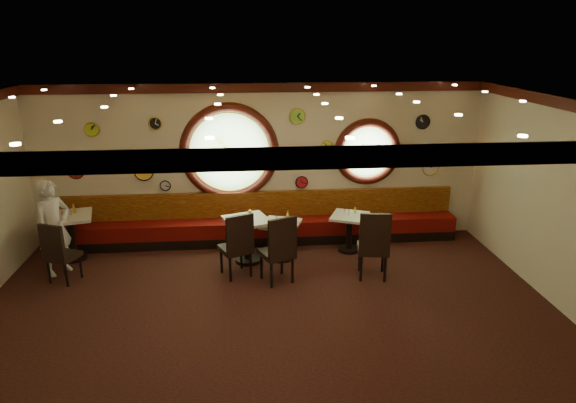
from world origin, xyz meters
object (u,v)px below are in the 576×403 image
at_px(condiment_d_salt, 345,212).
at_px(condiment_c_pepper, 280,221).
at_px(chair_a, 58,249).
at_px(condiment_b_bottle, 250,214).
at_px(condiment_d_pepper, 349,213).
at_px(condiment_a_bottle, 74,208).
at_px(waiter, 54,228).
at_px(chair_b, 238,241).
at_px(condiment_d_bottle, 355,210).
at_px(chair_d, 374,241).
at_px(condiment_c_salt, 276,219).
at_px(condiment_b_salt, 245,216).
at_px(condiment_b_pepper, 250,216).
at_px(table_b, 247,235).
at_px(condiment_a_pepper, 71,212).
at_px(chair_c, 280,246).
at_px(condiment_a_salt, 62,213).
at_px(table_a, 71,232).
at_px(condiment_c_bottle, 288,215).
at_px(table_d, 349,228).
at_px(table_c, 281,236).

distance_m(condiment_d_salt, condiment_c_pepper, 1.34).
relative_size(chair_a, condiment_b_bottle, 4.23).
distance_m(condiment_d_pepper, condiment_a_bottle, 5.22).
bearing_deg(waiter, chair_b, -59.54).
bearing_deg(condiment_d_bottle, chair_b, -155.18).
xyz_separation_m(chair_d, condiment_d_salt, (-0.25, 1.32, 0.08)).
distance_m(chair_b, condiment_d_bottle, 2.52).
relative_size(condiment_d_salt, condiment_d_pepper, 0.93).
xyz_separation_m(condiment_c_salt, condiment_d_salt, (1.35, 0.23, 0.01)).
xyz_separation_m(chair_d, condiment_c_salt, (-1.60, 1.09, 0.07)).
distance_m(condiment_b_salt, condiment_b_pepper, 0.09).
height_order(table_b, condiment_b_salt, condiment_b_salt).
relative_size(condiment_b_salt, condiment_a_pepper, 1.11).
bearing_deg(chair_c, condiment_a_bottle, 135.61).
xyz_separation_m(chair_d, condiment_d_pepper, (-0.18, 1.26, 0.08)).
xyz_separation_m(condiment_c_salt, condiment_b_pepper, (-0.50, -0.14, 0.12)).
relative_size(chair_b, condiment_d_pepper, 6.85).
height_order(chair_c, condiment_a_salt, chair_c).
xyz_separation_m(condiment_b_salt, condiment_a_pepper, (-3.23, 0.43, 0.02)).
bearing_deg(condiment_b_salt, condiment_c_salt, 12.84).
distance_m(chair_c, condiment_b_pepper, 1.09).
bearing_deg(chair_c, table_a, 137.78).
bearing_deg(chair_b, chair_c, -47.06).
xyz_separation_m(condiment_c_salt, condiment_d_pepper, (1.42, 0.17, 0.02)).
height_order(condiment_c_salt, condiment_c_pepper, condiment_c_pepper).
height_order(chair_b, condiment_c_pepper, chair_b).
bearing_deg(condiment_a_pepper, condiment_b_pepper, -7.45).
bearing_deg(condiment_c_bottle, table_b, -166.63).
bearing_deg(table_d, condiment_a_bottle, 177.33).
height_order(condiment_d_salt, condiment_a_pepper, condiment_a_pepper).
bearing_deg(condiment_d_bottle, waiter, -174.09).
relative_size(table_c, condiment_c_salt, 9.77).
height_order(chair_c, condiment_b_salt, chair_c).
bearing_deg(table_d, table_b, -170.91).
relative_size(chair_a, condiment_d_bottle, 4.93).
height_order(table_b, condiment_b_bottle, condiment_b_bottle).
bearing_deg(condiment_a_pepper, condiment_a_bottle, 73.37).
xyz_separation_m(table_b, chair_c, (0.53, -0.94, 0.16)).
distance_m(condiment_c_pepper, condiment_b_bottle, 0.57).
distance_m(table_d, condiment_b_salt, 2.10).
xyz_separation_m(chair_c, condiment_d_pepper, (1.44, 1.26, 0.10)).
relative_size(condiment_b_bottle, condiment_d_bottle, 1.16).
bearing_deg(table_b, condiment_b_bottle, 27.76).
xyz_separation_m(condiment_c_bottle, waiter, (-4.15, -0.34, 0.03)).
relative_size(condiment_b_salt, condiment_c_salt, 1.23).
xyz_separation_m(chair_c, condiment_a_bottle, (-3.77, 1.50, 0.27)).
height_order(table_a, condiment_a_pepper, condiment_a_pepper).
bearing_deg(table_c, chair_d, -33.05).
distance_m(chair_a, condiment_d_pepper, 5.26).
bearing_deg(condiment_c_salt, table_d, 6.53).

